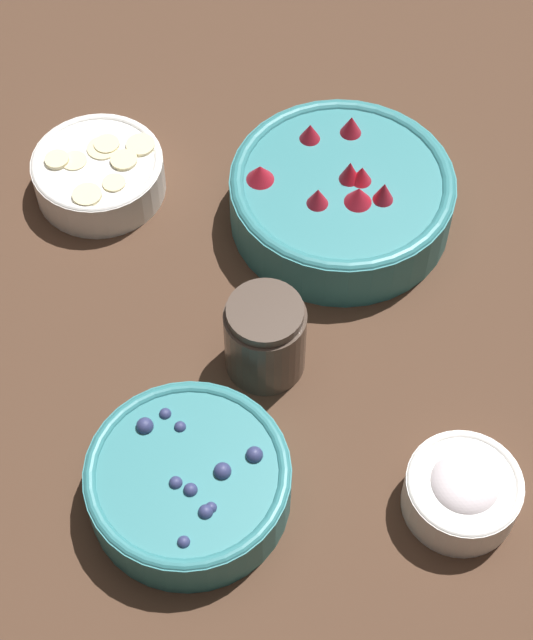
# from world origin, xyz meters

# --- Properties ---
(ground_plane) EXTENTS (4.00, 4.00, 0.00)m
(ground_plane) POSITION_xyz_m (0.00, 0.00, 0.00)
(ground_plane) COLOR #4C3323
(bowl_strawberries) EXTENTS (0.23, 0.23, 0.08)m
(bowl_strawberries) POSITION_xyz_m (-0.12, -0.17, 0.04)
(bowl_strawberries) COLOR teal
(bowl_strawberries) RESTS_ON ground_plane
(bowl_blueberries) EXTENTS (0.18, 0.18, 0.06)m
(bowl_blueberries) POSITION_xyz_m (-0.03, 0.17, 0.03)
(bowl_blueberries) COLOR teal
(bowl_blueberries) RESTS_ON ground_plane
(bowl_bananas) EXTENTS (0.14, 0.14, 0.05)m
(bowl_bananas) POSITION_xyz_m (0.14, -0.16, 0.03)
(bowl_bananas) COLOR white
(bowl_bananas) RESTS_ON ground_plane
(bowl_cream) EXTENTS (0.10, 0.10, 0.06)m
(bowl_cream) POSITION_xyz_m (-0.27, 0.14, 0.03)
(bowl_cream) COLOR white
(bowl_cream) RESTS_ON ground_plane
(jar_chocolate) EXTENTS (0.08, 0.08, 0.09)m
(jar_chocolate) POSITION_xyz_m (-0.07, 0.02, 0.04)
(jar_chocolate) COLOR #4C3D33
(jar_chocolate) RESTS_ON ground_plane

